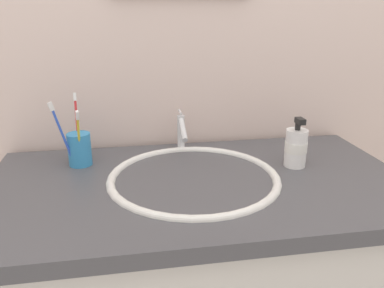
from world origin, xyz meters
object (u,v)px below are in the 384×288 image
toothbrush_yellow (79,135)px  toothbrush_red (77,123)px  toothbrush_blue (61,131)px  faucet (182,131)px  soap_dispenser (296,147)px  toothbrush_cup (80,149)px

toothbrush_yellow → toothbrush_red: size_ratio=0.86×
toothbrush_yellow → toothbrush_blue: size_ratio=0.88×
faucet → soap_dispenser: (0.31, -0.19, -0.01)m
toothbrush_yellow → toothbrush_blue: toothbrush_blue is taller
toothbrush_cup → toothbrush_yellow: bearing=-80.3°
faucet → toothbrush_yellow: bearing=-160.2°
faucet → toothbrush_yellow: 0.33m
faucet → toothbrush_red: bearing=-172.3°
faucet → toothbrush_blue: toothbrush_blue is taller
toothbrush_red → toothbrush_blue: toothbrush_red is taller
faucet → toothbrush_blue: 0.38m
toothbrush_yellow → soap_dispenser: bearing=-7.5°
faucet → soap_dispenser: size_ratio=0.89×
toothbrush_cup → toothbrush_red: 0.08m
soap_dispenser → faucet: bearing=148.1°
faucet → toothbrush_blue: bearing=-163.7°
soap_dispenser → toothbrush_blue: bearing=172.5°
faucet → toothbrush_red: size_ratio=0.65×
toothbrush_cup → toothbrush_blue: bearing=-145.8°
toothbrush_cup → toothbrush_red: size_ratio=0.48×
faucet → toothbrush_cup: (-0.32, -0.08, -0.02)m
faucet → toothbrush_blue: (-0.36, -0.11, 0.05)m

